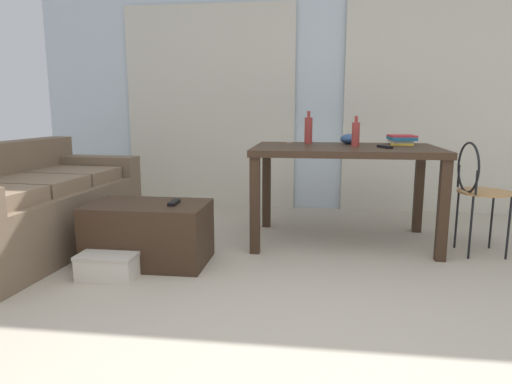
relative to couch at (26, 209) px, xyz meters
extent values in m
plane|color=#B2A893|center=(2.15, -0.10, -0.32)|extent=(7.38, 7.38, 0.00)
cube|color=silver|center=(2.15, 1.84, 0.95)|extent=(5.98, 0.10, 2.54)
cube|color=beige|center=(1.00, 1.76, 0.74)|extent=(1.80, 0.03, 2.11)
cube|color=beige|center=(3.29, 1.76, 0.74)|extent=(1.80, 0.03, 2.11)
cube|color=brown|center=(0.04, 0.00, -0.09)|extent=(0.99, 1.94, 0.46)
cube|color=brown|center=(0.09, 0.84, 0.22)|extent=(0.89, 0.25, 0.17)
cube|color=#7D664F|center=(0.12, 0.49, 0.19)|extent=(0.66, 0.51, 0.10)
cube|color=#7D664F|center=(0.09, -0.01, 0.19)|extent=(0.66, 0.51, 0.10)
cube|color=#382619|center=(1.00, -0.13, -0.11)|extent=(0.80, 0.49, 0.42)
cube|color=#382619|center=(2.35, 0.55, 0.42)|extent=(1.41, 0.87, 0.05)
cube|color=#382619|center=(1.70, 0.17, 0.04)|extent=(0.07, 0.07, 0.71)
cube|color=#382619|center=(3.01, 0.17, 0.04)|extent=(0.07, 0.07, 0.71)
cube|color=#382619|center=(1.70, 0.94, 0.04)|extent=(0.07, 0.07, 0.71)
cube|color=#382619|center=(3.01, 0.94, 0.04)|extent=(0.07, 0.07, 0.71)
cylinder|color=#B7844C|center=(3.34, 0.37, 0.14)|extent=(0.37, 0.37, 0.02)
cylinder|color=black|center=(3.48, 0.25, -0.09)|extent=(0.02, 0.02, 0.45)
cylinder|color=black|center=(3.46, 0.51, -0.09)|extent=(0.02, 0.02, 0.45)
cylinder|color=black|center=(3.22, 0.23, -0.09)|extent=(0.02, 0.02, 0.45)
cylinder|color=black|center=(3.20, 0.49, -0.09)|extent=(0.02, 0.02, 0.45)
torus|color=black|center=(3.21, 0.36, 0.32)|extent=(0.05, 0.37, 0.37)
cylinder|color=black|center=(3.22, 0.20, 0.23)|extent=(0.02, 0.02, 0.17)
cylinder|color=black|center=(3.20, 0.52, 0.23)|extent=(0.02, 0.02, 0.17)
cylinder|color=#99332D|center=(2.06, 0.84, 0.55)|extent=(0.07, 0.07, 0.22)
cylinder|color=#99332D|center=(2.06, 0.84, 0.69)|extent=(0.03, 0.03, 0.05)
cylinder|color=#99332D|center=(2.43, 0.56, 0.54)|extent=(0.06, 0.06, 0.18)
cylinder|color=#99332D|center=(2.43, 0.56, 0.65)|extent=(0.03, 0.03, 0.05)
ellipsoid|color=#2D4C7A|center=(2.40, 0.81, 0.49)|extent=(0.15, 0.15, 0.08)
cube|color=gold|center=(2.82, 0.82, 0.45)|extent=(0.21, 0.30, 0.02)
cube|color=silver|center=(2.81, 0.81, 0.47)|extent=(0.17, 0.25, 0.02)
cube|color=#1E668C|center=(2.82, 0.80, 0.49)|extent=(0.21, 0.29, 0.02)
cube|color=red|center=(2.82, 0.82, 0.51)|extent=(0.21, 0.24, 0.01)
cube|color=black|center=(2.64, 0.45, 0.45)|extent=(0.10, 0.16, 0.02)
cube|color=#9EA0A5|center=(1.90, 0.84, 0.45)|extent=(0.03, 0.06, 0.00)
torus|color=orange|center=(1.89, 0.88, 0.45)|extent=(0.03, 0.03, 0.00)
cube|color=#9EA0A5|center=(1.89, 0.84, 0.45)|extent=(0.02, 0.06, 0.00)
torus|color=orange|center=(1.90, 0.89, 0.45)|extent=(0.03, 0.03, 0.00)
cube|color=black|center=(1.18, -0.13, 0.11)|extent=(0.06, 0.16, 0.02)
cube|color=beige|center=(0.85, -0.44, -0.25)|extent=(0.36, 0.23, 0.13)
cube|color=beige|center=(0.85, -0.44, -0.17)|extent=(0.37, 0.24, 0.02)
camera|label=1|loc=(2.13, -3.02, 0.73)|focal=31.77mm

